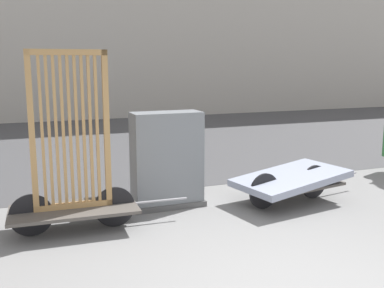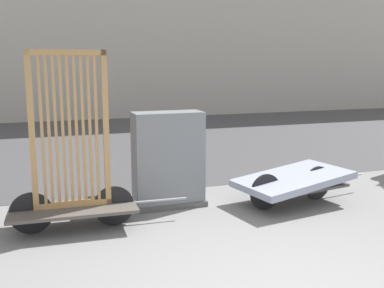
{
  "view_description": "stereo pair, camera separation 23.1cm",
  "coord_description": "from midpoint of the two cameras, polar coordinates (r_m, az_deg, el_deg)",
  "views": [
    {
      "loc": [
        -2.15,
        -2.97,
        2.07
      ],
      "look_at": [
        0.0,
        2.56,
        1.01
      ],
      "focal_mm": 42.0,
      "sensor_mm": 36.0,
      "label": 1
    },
    {
      "loc": [
        -1.93,
        -3.05,
        2.07
      ],
      "look_at": [
        0.0,
        2.56,
        1.01
      ],
      "focal_mm": 42.0,
      "sensor_mm": 36.0,
      "label": 2
    }
  ],
  "objects": [
    {
      "name": "bike_cart_with_mattress",
      "position": [
        6.86,
        13.63,
        -4.61
      ],
      "size": [
        2.34,
        1.27,
        0.52
      ],
      "rotation": [
        0.0,
        0.0,
        0.18
      ],
      "color": "#4C4742",
      "rests_on": "ground_plane"
    },
    {
      "name": "bike_cart_with_bedframe",
      "position": [
        5.74,
        -13.85,
        -3.59
      ],
      "size": [
        2.27,
        0.83,
        2.24
      ],
      "rotation": [
        0.0,
        0.0,
        -0.04
      ],
      "color": "#4C4742",
      "rests_on": "ground_plane"
    },
    {
      "name": "road_strip",
      "position": [
        12.26,
        -9.17,
        0.34
      ],
      "size": [
        56.0,
        10.08,
        0.01
      ],
      "color": "#424244",
      "rests_on": "ground_plane"
    },
    {
      "name": "utility_cabinet",
      "position": [
        6.54,
        -2.04,
        -2.35
      ],
      "size": [
        1.06,
        0.49,
        1.39
      ],
      "color": "#4C4C4C",
      "rests_on": "ground_plane"
    }
  ]
}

